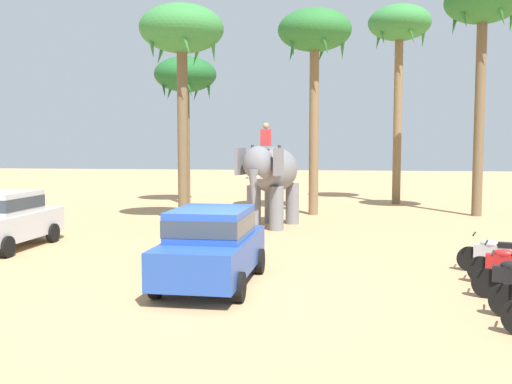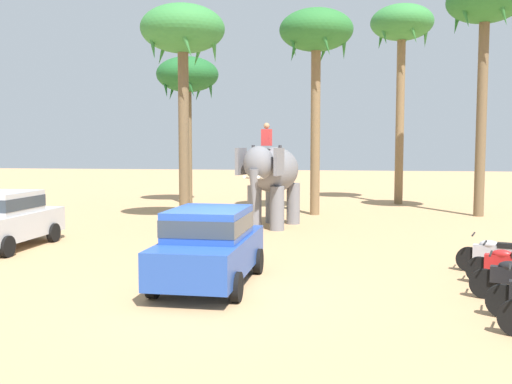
{
  "view_description": "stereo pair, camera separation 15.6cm",
  "coord_description": "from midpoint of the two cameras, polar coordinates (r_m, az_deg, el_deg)",
  "views": [
    {
      "loc": [
        2.61,
        -11.48,
        3.05
      ],
      "look_at": [
        0.04,
        6.22,
        1.6
      ],
      "focal_mm": 40.01,
      "sensor_mm": 36.0,
      "label": 1
    },
    {
      "loc": [
        2.77,
        -11.46,
        3.05
      ],
      "look_at": [
        0.04,
        6.22,
        1.6
      ],
      "focal_mm": 40.01,
      "sensor_mm": 36.0,
      "label": 2
    }
  ],
  "objects": [
    {
      "name": "palm_tree_leaning_seaward",
      "position": [
        30.14,
        -7.22,
        11.21
      ],
      "size": [
        3.2,
        3.2,
        7.62
      ],
      "color": "brown",
      "rests_on": "ground"
    },
    {
      "name": "elephant_with_mahout",
      "position": [
        21.26,
        1.35,
        1.78
      ],
      "size": [
        2.33,
        4.01,
        3.88
      ],
      "color": "slate",
      "rests_on": "ground"
    },
    {
      "name": "palm_tree_behind_elephant",
      "position": [
        25.73,
        5.7,
        15.17
      ],
      "size": [
        3.2,
        3.2,
        8.96
      ],
      "color": "brown",
      "rests_on": "ground"
    },
    {
      "name": "palm_tree_near_hut",
      "position": [
        27.08,
        21.56,
        16.49
      ],
      "size": [
        3.2,
        3.2,
        10.05
      ],
      "color": "brown",
      "rests_on": "ground"
    },
    {
      "name": "motorcycle_far_in_row",
      "position": [
        14.84,
        22.61,
        -5.76
      ],
      "size": [
        1.74,
        0.75,
        0.94
      ],
      "color": "black",
      "rests_on": "ground"
    },
    {
      "name": "car_parked_far_side",
      "position": [
        18.45,
        -24.16,
        -2.38
      ],
      "size": [
        1.88,
        4.1,
        1.7
      ],
      "color": "#B7BABF",
      "rests_on": "ground"
    },
    {
      "name": "palm_tree_far_back",
      "position": [
        22.58,
        -7.64,
        15.26
      ],
      "size": [
        3.2,
        3.2,
        8.38
      ],
      "color": "brown",
      "rests_on": "ground"
    },
    {
      "name": "palm_tree_left_of_road",
      "position": [
        31.29,
        14.0,
        15.38
      ],
      "size": [
        3.2,
        3.2,
        10.26
      ],
      "color": "brown",
      "rests_on": "ground"
    },
    {
      "name": "motorcycle_fourth_in_row",
      "position": [
        13.63,
        23.81,
        -6.7
      ],
      "size": [
        1.74,
        0.77,
        0.94
      ],
      "color": "black",
      "rests_on": "ground"
    },
    {
      "name": "car_sedan_foreground",
      "position": [
        12.51,
        -4.79,
        -5.14
      ],
      "size": [
        1.94,
        4.13,
        1.7
      ],
      "color": "#23479E",
      "rests_on": "ground"
    },
    {
      "name": "ground_plane",
      "position": [
        12.17,
        -4.84,
        -9.9
      ],
      "size": [
        120.0,
        120.0,
        0.0
      ],
      "primitive_type": "plane",
      "color": "tan"
    }
  ]
}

